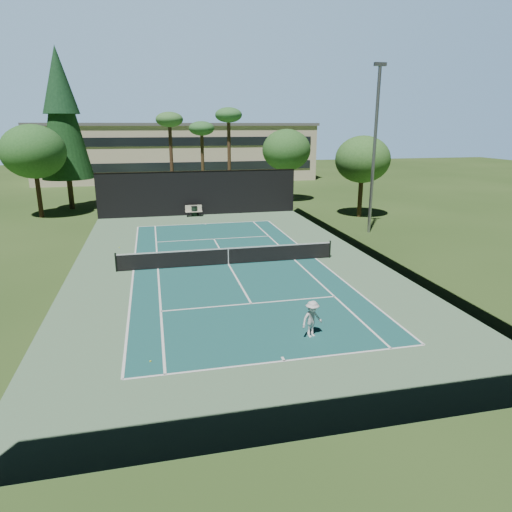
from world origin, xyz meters
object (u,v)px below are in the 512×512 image
Objects in this scene: tennis_ball_c at (274,248)px; trash_bin at (194,211)px; tennis_ball_b at (157,260)px; player at (312,319)px; tennis_net at (228,255)px; tennis_ball_d at (119,247)px; tennis_ball_a at (150,361)px; park_bench at (194,210)px.

trash_bin is at bearing 108.07° from tennis_ball_c.
player is at bearing -64.41° from tennis_ball_b.
tennis_net is at bearing 77.79° from player.
tennis_net is 8.50m from tennis_ball_d.
tennis_ball_d is (-8.15, 15.60, -0.70)m from player.
tennis_ball_b is at bearing 157.47° from tennis_net.
tennis_net reaches higher than trash_bin.
tennis_ball_a is 15.99m from tennis_ball_c.
tennis_ball_b is at bearing -56.37° from tennis_ball_d.
tennis_ball_a is 12.61m from tennis_ball_b.
player is at bearing -81.16° from tennis_net.
tennis_ball_d reaches higher than tennis_ball_a.
tennis_ball_a is 1.07× the size of tennis_ball_c.
tennis_ball_d is at bearing 96.55° from player.
player is 20.32× the size of tennis_ball_d.
tennis_net is 13.65× the size of trash_bin.
player is 20.47× the size of tennis_ball_b.
tennis_net is 10.35m from player.
park_bench reaches higher than tennis_ball_c.
tennis_net is 185.64× the size of tennis_ball_a.
tennis_ball_d is (-6.56, 5.38, -0.52)m from tennis_net.
tennis_net is 177.19× the size of tennis_ball_d.
player is 25.73m from park_bench.
tennis_ball_c is at bearing 60.32° from player.
player is 17.61m from tennis_ball_d.
tennis_ball_a is 26.71m from trash_bin.
tennis_net reaches higher than tennis_ball_c.
player is at bearing -98.62° from tennis_ball_c.
tennis_net is 8.60× the size of park_bench.
tennis_ball_a is 0.95× the size of tennis_ball_d.
tennis_ball_b and tennis_ball_d have the same top height.
tennis_ball_b is 4.40m from tennis_ball_d.
park_bench is (3.97, 26.31, 0.51)m from tennis_ball_a.
trash_bin reaches higher than tennis_ball_a.
tennis_net is at bearing -87.97° from trash_bin.
player reaches higher than tennis_net.
tennis_ball_a is 16.39m from tennis_ball_d.
player reaches higher than tennis_ball_c.
tennis_net reaches higher than tennis_ball_a.
tennis_ball_b is (0.46, 12.60, 0.00)m from tennis_ball_a.
tennis_ball_d is at bearing -120.70° from trash_bin.
tennis_ball_a is at bearing -112.83° from tennis_net.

